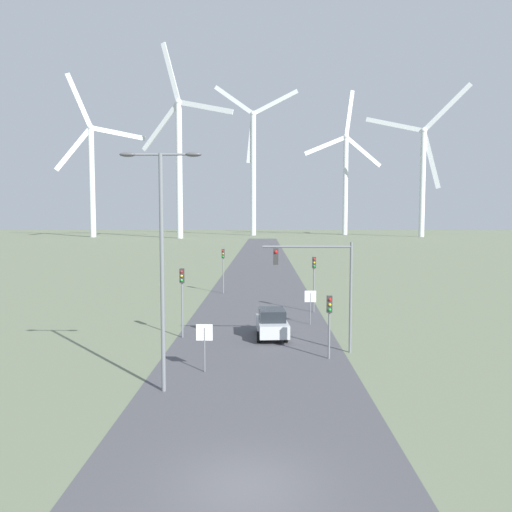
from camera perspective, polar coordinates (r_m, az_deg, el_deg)
The scene contains 16 objects.
ground_plane at distance 15.38m, azimuth -1.14°, elevation -24.92°, with size 600.00×600.00×0.00m, color #667056.
road_surface at distance 61.87m, azimuth 0.44°, elevation -2.61°, with size 10.00×240.00×0.01m.
streetlamp at distance 21.60m, azimuth -10.72°, elevation 1.42°, with size 3.47×0.32×10.29m.
stop_sign_near at distance 24.74m, azimuth -5.91°, elevation -9.38°, with size 0.81×0.07×2.37m.
stop_sign_far at distance 35.49m, azimuth 6.23°, elevation -5.13°, with size 0.81×0.07×2.41m.
traffic_light_post_near_left at distance 31.58m, azimuth -8.45°, elevation -3.57°, with size 0.28×0.34×4.37m.
traffic_light_post_near_right at distance 26.94m, azimuth 8.39°, elevation -6.42°, with size 0.28×0.33×3.40m.
traffic_light_post_mid_left at distance 49.65m, azimuth -3.78°, elevation -0.59°, with size 0.28×0.33×4.44m.
traffic_light_post_mid_right at distance 39.90m, azimuth 6.65°, elevation -1.83°, with size 0.28×0.34×4.44m.
traffic_light_mast_overhead at distance 27.89m, azimuth 7.34°, elevation -2.01°, with size 4.99×0.34×6.19m.
car_approaching at distance 31.66m, azimuth 1.84°, elevation -7.69°, with size 2.10×4.22×1.83m.
wind_turbine_far_left at distance 206.87m, azimuth -18.27°, elevation 9.48°, with size 31.58×15.32×62.22m.
wind_turbine_left at distance 188.19m, azimuth -8.78°, elevation 11.42°, with size 35.73×15.38×71.51m.
wind_turbine_center at distance 217.84m, azimuth -0.30°, elevation 10.74°, with size 36.04×8.18×64.73m.
wind_turbine_right at distance 228.47m, azimuth 10.20°, elevation 9.23°, with size 35.43×7.38×63.70m.
wind_turbine_far_right at distance 211.08m, azimuth 18.53°, elevation 9.38°, with size 37.53×15.01×58.92m.
Camera 1 is at (0.49, -13.41, 7.53)m, focal length 35.00 mm.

